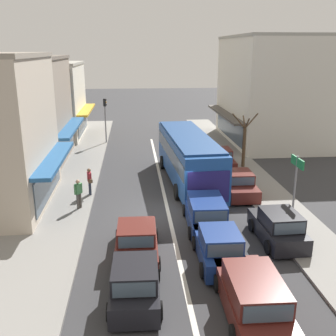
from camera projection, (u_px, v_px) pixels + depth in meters
name	position (u px, v px, depth m)	size (l,w,h in m)	color
ground_plane	(168.00, 212.00, 21.43)	(140.00, 140.00, 0.00)	#353538
lane_centre_line	(162.00, 187.00, 25.24)	(0.20, 28.00, 0.01)	silver
sidewalk_left	(60.00, 179.00, 26.53)	(5.20, 44.00, 0.14)	gray
kerb_right	(248.00, 174.00, 27.67)	(2.80, 44.00, 0.12)	gray
shopfront_mid_block	(20.00, 111.00, 29.51)	(7.43, 9.24, 8.03)	gray
shopfront_far_end	(46.00, 101.00, 38.39)	(7.84, 8.62, 7.30)	silver
building_right_far	(276.00, 90.00, 36.32)	(9.53, 11.90, 9.68)	silver
city_bus	(188.00, 155.00, 25.58)	(3.17, 10.98, 3.23)	#1E4C99
sedan_queue_gap_filler	(137.00, 242.00, 16.64)	(1.97, 4.24, 1.47)	#561E19
hatchback_behind_bus_mid	(219.00, 248.00, 16.08)	(1.87, 3.73, 1.54)	navy
wagon_behind_bus_near	(252.00, 296.00, 12.86)	(2.01, 4.53, 1.58)	#561E19
hatchback_adjacent_lane_lead	(135.00, 283.00, 13.66)	(1.91, 3.75, 1.54)	black
wagon_queue_far_back	(205.00, 213.00, 19.34)	(2.04, 4.55, 1.58)	navy
parked_hatchback_kerb_front	(278.00, 227.00, 17.88)	(1.89, 3.74, 1.54)	black
parked_sedan_kerb_second	(238.00, 184.00, 23.79)	(1.97, 4.24, 1.47)	#561E19
parked_sedan_kerb_third	(220.00, 159.00, 29.21)	(1.94, 4.22, 1.47)	#561E19
traffic_light_downstreet	(105.00, 113.00, 35.89)	(0.33, 0.24, 4.20)	gray
directional_road_sign	(296.00, 174.00, 19.02)	(0.10, 1.40, 3.60)	gray
street_tree_right	(244.00, 142.00, 28.70)	(1.93, 1.61, 4.10)	brown
pedestrian_with_handbag_near	(90.00, 180.00, 23.26)	(0.36, 0.65, 1.63)	#232838
pedestrian_browsing_midblock	(78.00, 192.00, 21.29)	(0.40, 0.46, 1.63)	#4C4742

